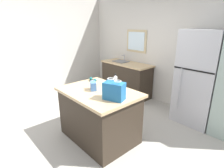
# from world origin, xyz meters

# --- Properties ---
(ground) EXTENTS (6.44, 6.44, 0.00)m
(ground) POSITION_xyz_m (0.00, 0.00, 0.00)
(ground) COLOR #ADA89E
(back_wall) EXTENTS (5.37, 0.13, 2.76)m
(back_wall) POSITION_xyz_m (-0.01, 2.26, 1.38)
(back_wall) COLOR silver
(back_wall) RESTS_ON ground
(left_wall) EXTENTS (0.10, 4.53, 2.76)m
(left_wall) POSITION_xyz_m (-2.68, 0.00, 1.38)
(left_wall) COLOR silver
(left_wall) RESTS_ON ground
(kitchen_island) EXTENTS (1.32, 0.94, 0.89)m
(kitchen_island) POSITION_xyz_m (0.08, 0.04, 0.45)
(kitchen_island) COLOR #33281E
(kitchen_island) RESTS_ON ground
(refrigerator) EXTENTS (0.75, 0.69, 1.85)m
(refrigerator) POSITION_xyz_m (0.94, 1.86, 0.93)
(refrigerator) COLOR #B7B7BC
(refrigerator) RESTS_ON ground
(sink_counter) EXTENTS (1.49, 0.59, 1.10)m
(sink_counter) POSITION_xyz_m (-1.07, 1.91, 0.47)
(sink_counter) COLOR #33281E
(sink_counter) RESTS_ON ground
(shopping_bag) EXTENTS (0.35, 0.27, 0.30)m
(shopping_bag) POSITION_xyz_m (0.52, -0.01, 1.02)
(shopping_bag) COLOR #236BAD
(shopping_bag) RESTS_ON kitchen_island
(small_box) EXTENTS (0.19, 0.16, 0.14)m
(small_box) POSITION_xyz_m (-0.01, -0.00, 0.96)
(small_box) COLOR #4775B7
(small_box) RESTS_ON kitchen_island
(bottle) EXTENTS (0.07, 0.07, 0.23)m
(bottle) POSITION_xyz_m (0.11, 0.39, 1.00)
(bottle) COLOR white
(bottle) RESTS_ON kitchen_island
(ear_defenders) EXTENTS (0.20, 0.15, 0.06)m
(ear_defenders) POSITION_xyz_m (-0.41, 0.29, 0.91)
(ear_defenders) COLOR black
(ear_defenders) RESTS_ON kitchen_island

